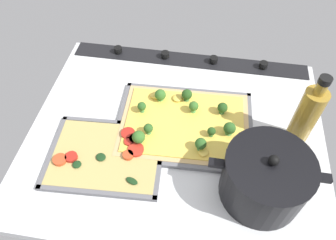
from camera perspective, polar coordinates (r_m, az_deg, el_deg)
The scene contains 8 objects.
ground_plane at distance 93.87cm, azimuth 1.45°, elevation -2.73°, with size 84.61×70.17×3.00cm, color silver.
stove_control_panel at distance 113.83cm, azimuth 3.77°, elevation 10.72°, with size 81.22×7.00×2.60cm.
baking_tray_front at distance 93.75cm, azimuth 2.95°, elevation -1.00°, with size 40.50×30.68×1.30cm.
broccoli_pizza at distance 92.75cm, azimuth 2.87°, elevation -0.41°, with size 38.01×28.18×5.55cm.
baking_tray_back at distance 89.18cm, azimuth -10.97°, elevation -6.35°, with size 32.13×25.17×1.30cm.
veggie_pizza_back at distance 88.63cm, azimuth -10.81°, elevation -5.99°, with size 29.59×22.64×1.90cm.
cooking_pot at distance 80.08cm, azimuth 16.91°, elevation -9.91°, with size 27.49×20.70×16.20cm.
oil_bottle at distance 90.40cm, azimuth 23.36°, elevation 0.53°, with size 5.97×5.97×24.18cm.
Camera 1 is at (-6.34, 54.71, 74.52)cm, focal length 34.18 mm.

